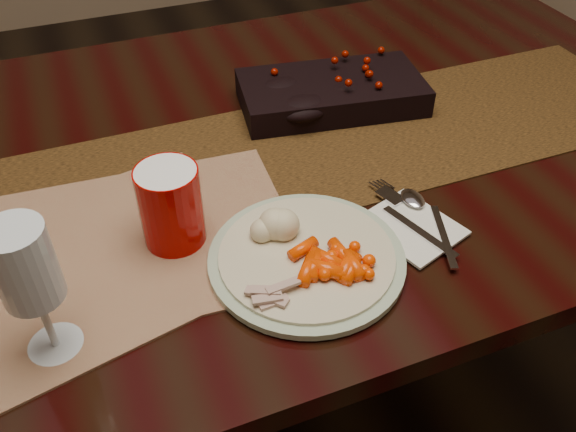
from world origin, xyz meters
name	(u,v)px	position (x,y,z in m)	size (l,w,h in m)	color
floor	(260,389)	(0.00, 0.00, 0.00)	(5.00, 5.00, 0.00)	black
dining_table	(255,291)	(0.00, 0.00, 0.38)	(1.80, 1.00, 0.75)	black
table_runner	(229,169)	(-0.05, -0.05, 0.75)	(1.64, 0.34, 0.00)	#4C2305
centerpiece	(332,89)	(0.19, 0.07, 0.79)	(0.34, 0.17, 0.07)	black
placemat_main	(136,241)	(-0.23, -0.17, 0.75)	(0.45, 0.33, 0.00)	#986A4F
placemat_second	(86,266)	(-0.30, -0.19, 0.75)	(0.46, 0.34, 0.00)	brown
dinner_plate	(307,258)	(-0.02, -0.30, 0.76)	(0.27, 0.27, 0.02)	beige
baby_carrots	(327,259)	(0.00, -0.33, 0.78)	(0.10, 0.08, 0.02)	#F43C00
mashed_potatoes	(276,225)	(-0.04, -0.25, 0.79)	(0.08, 0.07, 0.04)	#D6BB89
turkey_shreds	(272,292)	(-0.09, -0.35, 0.78)	(0.06, 0.06, 0.01)	tan
napkin	(411,227)	(0.16, -0.29, 0.76)	(0.11, 0.13, 0.00)	silver
fork	(412,222)	(0.16, -0.29, 0.76)	(0.03, 0.17, 0.00)	white
spoon	(433,224)	(0.18, -0.30, 0.76)	(0.03, 0.16, 0.00)	silver
red_cup	(171,206)	(-0.17, -0.19, 0.81)	(0.09, 0.09, 0.12)	#A10300
wine_glass	(35,293)	(-0.35, -0.32, 0.85)	(0.07, 0.07, 0.19)	white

